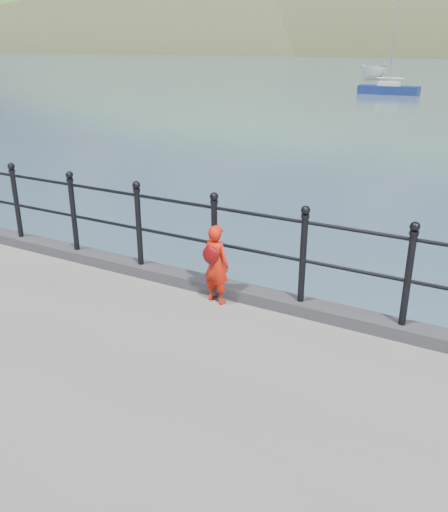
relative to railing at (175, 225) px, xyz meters
The scene contains 6 objects.
ground 1.83m from the railing, 90.00° to the left, with size 600.00×600.00×0.00m, color #2D4251.
kerb 0.75m from the railing, 140.53° to the right, with size 60.00×0.30×0.15m, color #28282B.
railing is the anchor object (origin of this frame).
child 0.87m from the railing, 18.52° to the right, with size 0.41×0.34×1.02m.
launch_white 61.12m from the railing, 102.18° to the left, with size 1.66×4.41×1.70m, color silver.
sailboat_port 42.55m from the railing, 99.40° to the left, with size 4.88×1.57×7.24m.
Camera 1 is at (3.85, -5.75, 4.07)m, focal length 38.00 mm.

